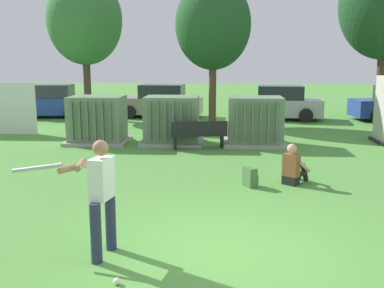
% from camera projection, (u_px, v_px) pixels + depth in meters
% --- Properties ---
extents(ground_plane, '(96.00, 96.00, 0.00)m').
position_uv_depth(ground_plane, '(224.00, 253.00, 6.81)').
color(ground_plane, '#51933D').
extents(transformer_west, '(2.10, 1.70, 1.62)m').
position_uv_depth(transformer_west, '(98.00, 120.00, 15.59)').
color(transformer_west, '#9E9B93').
rests_on(transformer_west, ground).
extents(transformer_mid_west, '(2.10, 1.70, 1.62)m').
position_uv_depth(transformer_mid_west, '(172.00, 121.00, 15.49)').
color(transformer_mid_west, '#9E9B93').
rests_on(transformer_mid_west, ground).
extents(transformer_mid_east, '(2.10, 1.70, 1.62)m').
position_uv_depth(transformer_mid_east, '(255.00, 122.00, 15.29)').
color(transformer_mid_east, '#9E9B93').
rests_on(transformer_mid_east, ground).
extents(park_bench, '(1.84, 0.77, 0.92)m').
position_uv_depth(park_bench, '(199.00, 133.00, 14.53)').
color(park_bench, black).
rests_on(park_bench, ground).
extents(batter, '(1.61, 0.75, 1.74)m').
position_uv_depth(batter, '(99.00, 192.00, 6.55)').
color(batter, '#282D4C').
rests_on(batter, ground).
extents(sports_ball, '(0.09, 0.09, 0.09)m').
position_uv_depth(sports_ball, '(117.00, 281.00, 5.84)').
color(sports_ball, white).
rests_on(sports_ball, ground).
extents(seated_spectator, '(0.71, 0.76, 0.96)m').
position_uv_depth(seated_spectator, '(293.00, 168.00, 10.52)').
color(seated_spectator, black).
rests_on(seated_spectator, ground).
extents(backpack, '(0.36, 0.38, 0.44)m').
position_uv_depth(backpack, '(250.00, 177.00, 10.32)').
color(backpack, '#4C723F').
rests_on(backpack, ground).
extents(tree_left, '(3.56, 3.56, 6.80)m').
position_uv_depth(tree_left, '(85.00, 20.00, 21.54)').
color(tree_left, '#4C3828').
rests_on(tree_left, ground).
extents(tree_center_left, '(3.30, 3.30, 6.30)m').
position_uv_depth(tree_center_left, '(213.00, 25.00, 19.69)').
color(tree_center_left, brown).
rests_on(tree_center_left, ground).
extents(parked_car_leftmost, '(4.35, 2.24, 1.62)m').
position_uv_depth(parked_car_leftmost, '(49.00, 102.00, 22.57)').
color(parked_car_leftmost, navy).
rests_on(parked_car_leftmost, ground).
extents(parked_car_left_of_center, '(4.32, 2.16, 1.62)m').
position_uv_depth(parked_car_left_of_center, '(160.00, 102.00, 22.61)').
color(parked_car_left_of_center, gray).
rests_on(parked_car_left_of_center, ground).
extents(parked_car_right_of_center, '(4.36, 2.25, 1.62)m').
position_uv_depth(parked_car_right_of_center, '(278.00, 104.00, 21.73)').
color(parked_car_right_of_center, '#B2B2B7').
rests_on(parked_car_right_of_center, ground).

